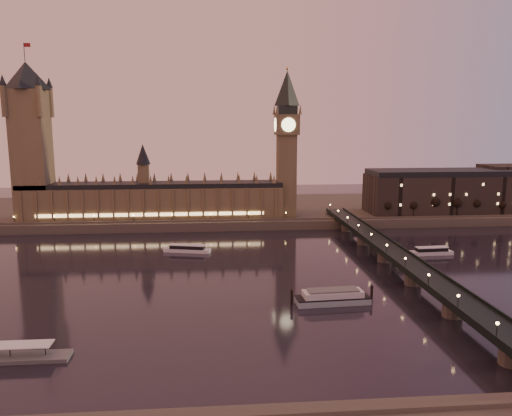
{
  "coord_description": "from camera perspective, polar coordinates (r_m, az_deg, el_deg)",
  "views": [
    {
      "loc": [
        2.93,
        -229.24,
        72.51
      ],
      "look_at": [
        25.12,
        35.0,
        26.98
      ],
      "focal_mm": 35.0,
      "sensor_mm": 36.0,
      "label": 1
    }
  ],
  "objects": [
    {
      "name": "city_block",
      "position": [
        411.24,
        23.09,
        1.94
      ],
      "size": [
        155.0,
        45.0,
        34.0
      ],
      "color": "black",
      "rests_on": "ground"
    },
    {
      "name": "moored_barge",
      "position": [
        207.64,
        8.76,
        -10.03
      ],
      "size": [
        34.65,
        10.25,
        6.36
      ],
      "rotation": [
        0.0,
        0.0,
        0.06
      ],
      "color": "#8BA2B1",
      "rests_on": "ground"
    },
    {
      "name": "far_embankment",
      "position": [
        401.23,
        -0.86,
        -0.24
      ],
      "size": [
        560.0,
        130.0,
        6.0
      ],
      "primitive_type": "cube",
      "color": "#423D35",
      "rests_on": "ground"
    },
    {
      "name": "victoria_tower",
      "position": [
        371.25,
        -24.38,
        7.85
      ],
      "size": [
        31.68,
        31.68,
        118.0
      ],
      "color": "brown",
      "rests_on": "ground"
    },
    {
      "name": "big_ben",
      "position": [
        354.03,
        3.53,
        8.34
      ],
      "size": [
        17.68,
        17.68,
        104.0
      ],
      "color": "brown",
      "rests_on": "ground"
    },
    {
      "name": "cruise_boat_b",
      "position": [
        294.9,
        19.42,
        -4.68
      ],
      "size": [
        23.68,
        6.96,
        4.32
      ],
      "rotation": [
        0.0,
        0.0,
        0.05
      ],
      "color": "silver",
      "rests_on": "ground"
    },
    {
      "name": "bare_tree_1",
      "position": [
        370.38,
        17.38,
        0.33
      ],
      "size": [
        5.8,
        5.8,
        11.79
      ],
      "color": "black",
      "rests_on": "ground"
    },
    {
      "name": "westminster_bridge",
      "position": [
        254.76,
        15.84,
        -5.88
      ],
      "size": [
        13.2,
        260.0,
        15.3
      ],
      "color": "black",
      "rests_on": "ground"
    },
    {
      "name": "bare_tree_4",
      "position": [
        391.54,
        24.06,
        0.41
      ],
      "size": [
        5.8,
        5.8,
        11.79
      ],
      "color": "black",
      "rests_on": "ground"
    },
    {
      "name": "palace_of_westminster",
      "position": [
        356.51,
        -11.69,
        1.35
      ],
      "size": [
        180.0,
        26.62,
        52.0
      ],
      "color": "brown",
      "rests_on": "ground"
    },
    {
      "name": "bare_tree_5",
      "position": [
        399.69,
        26.12,
        0.44
      ],
      "size": [
        5.8,
        5.8,
        11.79
      ],
      "color": "black",
      "rests_on": "ground"
    },
    {
      "name": "ground",
      "position": [
        240.45,
        -5.32,
        -7.85
      ],
      "size": [
        700.0,
        700.0,
        0.0
      ],
      "primitive_type": "plane",
      "color": "black",
      "rests_on": "ground"
    },
    {
      "name": "bare_tree_3",
      "position": [
        383.92,
        21.92,
        0.39
      ],
      "size": [
        5.8,
        5.8,
        11.79
      ],
      "color": "black",
      "rests_on": "ground"
    },
    {
      "name": "bare_tree_0",
      "position": [
        364.53,
        15.0,
        0.3
      ],
      "size": [
        5.8,
        5.8,
        11.79
      ],
      "color": "black",
      "rests_on": "ground"
    },
    {
      "name": "bare_tree_2",
      "position": [
        376.86,
        19.69,
        0.36
      ],
      "size": [
        5.8,
        5.8,
        11.79
      ],
      "color": "black",
      "rests_on": "ground"
    },
    {
      "name": "cruise_boat_a",
      "position": [
        286.31,
        -7.87,
        -4.64
      ],
      "size": [
        27.06,
        11.65,
        4.23
      ],
      "rotation": [
        0.0,
        0.0,
        -0.23
      ],
      "color": "silver",
      "rests_on": "ground"
    }
  ]
}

